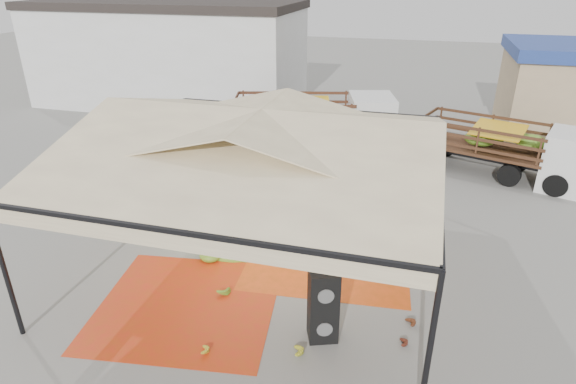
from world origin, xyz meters
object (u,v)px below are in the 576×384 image
(banana_heap, at_px, (265,204))
(truck_left, at_px, (320,116))
(vendor, at_px, (332,189))
(speaker_stack, at_px, (323,305))
(truck_right, at_px, (512,145))

(banana_heap, xyz_separation_m, truck_left, (0.13, 7.07, 0.69))
(banana_heap, height_order, truck_left, truck_left)
(banana_heap, bearing_deg, truck_left, 88.91)
(banana_heap, xyz_separation_m, vendor, (1.74, 1.33, 0.10))
(banana_heap, distance_m, truck_left, 7.11)
(speaker_stack, height_order, truck_left, truck_left)
(vendor, bearing_deg, truck_left, -50.23)
(truck_right, bearing_deg, banana_heap, -122.55)
(banana_heap, relative_size, truck_left, 0.92)
(banana_heap, bearing_deg, vendor, 37.38)
(vendor, distance_m, truck_right, 7.21)
(banana_heap, distance_m, speaker_stack, 5.01)
(truck_left, bearing_deg, truck_right, -24.41)
(truck_right, bearing_deg, speaker_stack, -96.03)
(banana_heap, bearing_deg, truck_right, 38.40)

